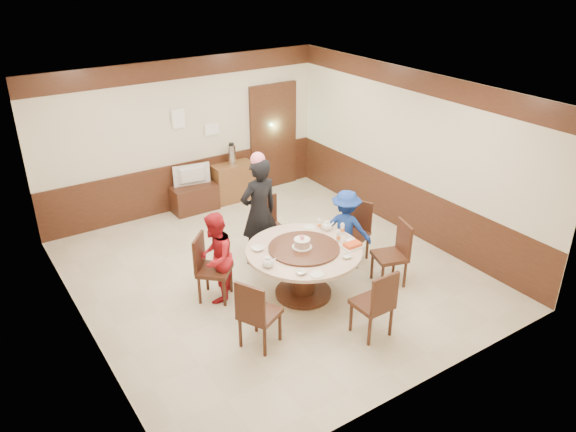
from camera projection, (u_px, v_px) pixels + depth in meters
room at (271, 209)px, 8.20m from camera, size 6.00×6.04×2.84m
banquet_table at (304, 263)px, 7.89m from camera, size 1.63×1.63×0.78m
chair_0 at (353, 243)px, 8.90m from camera, size 0.59×0.58×0.97m
chair_1 at (271, 238)px, 9.05m from camera, size 0.47×0.48×0.97m
chair_2 at (214, 279)px, 7.93m from camera, size 0.62×0.62×0.97m
chair_3 at (259, 324)px, 6.98m from camera, size 0.59×0.59×0.97m
chair_4 at (372, 314)px, 7.17m from camera, size 0.44×0.45×0.97m
chair_5 at (390, 265)px, 8.28m from camera, size 0.56×0.55×0.97m
person_standing at (259, 212)px, 8.57m from camera, size 0.66×0.45×1.76m
person_red at (215, 258)px, 7.77m from camera, size 0.79×0.81×1.32m
person_blue at (346, 228)px, 8.64m from camera, size 0.88×0.92×1.25m
birthday_cake at (302, 243)px, 7.76m from camera, size 0.28×0.28×0.19m
teapot_left at (268, 263)px, 7.34m from camera, size 0.17×0.15×0.13m
teapot_right at (327, 226)px, 8.30m from camera, size 0.17×0.15×0.13m
bowl_0 at (258, 249)px, 7.76m from camera, size 0.17×0.17×0.04m
bowl_1 at (347, 257)px, 7.57m from camera, size 0.13×0.13×0.04m
bowl_2 at (301, 272)px, 7.21m from camera, size 0.15×0.15×0.04m
bowl_3 at (349, 241)px, 7.97m from camera, size 0.15×0.15×0.05m
saucer_near at (317, 275)px, 7.18m from camera, size 0.18×0.18×0.01m
saucer_far at (309, 227)px, 8.39m from camera, size 0.18×0.18×0.01m
shrimp_platter at (353, 245)px, 7.83m from camera, size 0.30×0.20×0.06m
bottle_0 at (339, 237)px, 7.96m from camera, size 0.06×0.06×0.16m
bottle_1 at (342, 229)px, 8.17m from camera, size 0.06×0.06×0.16m
bottle_2 at (319, 224)px, 8.31m from camera, size 0.06×0.06×0.16m
tv_stand at (194, 198)px, 10.61m from camera, size 0.85×0.45×0.50m
television at (193, 176)px, 10.41m from camera, size 0.70×0.20×0.40m
side_cabinet at (233, 182)px, 11.00m from camera, size 0.80×0.40×0.75m
thermos at (232, 155)px, 10.75m from camera, size 0.15×0.15×0.38m
notice_left at (179, 119)px, 10.06m from camera, size 0.25×0.00×0.35m
notice_right at (212, 129)px, 10.51m from camera, size 0.30×0.00×0.22m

